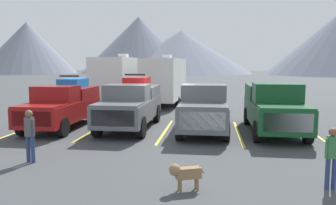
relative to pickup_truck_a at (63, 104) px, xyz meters
name	(u,v)px	position (x,y,z in m)	size (l,w,h in m)	color
ground_plane	(165,131)	(5.01, -0.36, -1.14)	(240.00, 240.00, 0.00)	#3F4244
pickup_truck_a	(63,104)	(0.00, 0.00, 0.00)	(2.11, 5.44, 2.49)	maroon
pickup_truck_b	(131,103)	(3.29, 0.28, 0.05)	(2.19, 5.70, 2.57)	#595B60
pickup_truck_c	(204,107)	(6.77, 0.00, -0.02)	(2.16, 5.59, 2.18)	#595B60
pickup_truck_d	(273,106)	(9.87, 0.11, 0.04)	(2.20, 5.73, 2.25)	#144723
lot_stripe_a	(30,127)	(-1.59, -0.29, -1.13)	(0.12, 5.50, 0.01)	gold
lot_stripe_b	(96,129)	(1.71, -0.29, -1.13)	(0.12, 5.50, 0.01)	gold
lot_stripe_c	(165,131)	(5.01, -0.29, -1.13)	(0.12, 5.50, 0.01)	gold
lot_stripe_d	(238,133)	(8.32, -0.29, -1.13)	(0.12, 5.50, 0.01)	gold
lot_stripe_e	(316,135)	(11.62, -0.29, -1.13)	(0.12, 5.50, 0.01)	gold
camper_trailer_a	(120,78)	(0.47, 8.57, 0.85)	(2.75, 7.56, 3.78)	white
camper_trailer_b	(165,79)	(3.73, 8.90, 0.82)	(2.66, 7.67, 3.71)	white
person_a	(332,154)	(10.04, -6.81, -0.25)	(0.34, 0.21, 1.54)	navy
person_b	(30,132)	(1.48, -5.67, -0.18)	(0.37, 0.23, 1.67)	navy
dog	(183,173)	(6.42, -7.42, -0.67)	(0.86, 0.49, 0.70)	olive
mountain_ridge	(221,47)	(9.76, 81.17, 6.28)	(141.24, 48.12, 17.20)	slate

